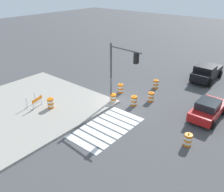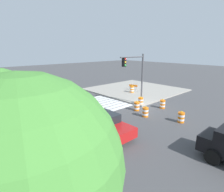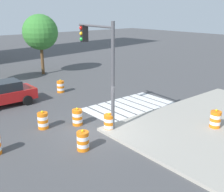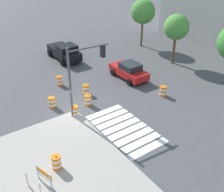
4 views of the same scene
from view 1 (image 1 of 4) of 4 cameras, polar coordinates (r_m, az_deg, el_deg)
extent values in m
plane|color=#474749|center=(22.13, 1.95, -1.52)|extent=(120.00, 120.00, 0.00)
cube|color=#9E998E|center=(22.71, -19.82, -2.22)|extent=(12.00, 12.00, 0.15)
cube|color=silver|center=(20.22, 3.60, -4.42)|extent=(0.60, 3.20, 0.02)
cube|color=silver|center=(19.71, 2.31, -5.29)|extent=(0.60, 3.20, 0.02)
cube|color=silver|center=(19.20, 0.94, -6.20)|extent=(0.60, 3.20, 0.02)
cube|color=silver|center=(18.71, -0.51, -7.15)|extent=(0.60, 3.20, 0.02)
cube|color=silver|center=(18.25, -2.04, -8.15)|extent=(0.60, 3.20, 0.02)
cube|color=silver|center=(17.80, -3.65, -9.19)|extent=(0.60, 3.20, 0.02)
cube|color=silver|center=(17.37, -5.36, -10.28)|extent=(0.60, 3.20, 0.02)
cube|color=silver|center=(16.96, -7.16, -11.42)|extent=(0.60, 3.20, 0.02)
cube|color=red|center=(20.98, 22.22, -3.21)|extent=(4.30, 1.84, 0.70)
cube|color=#1E2328|center=(20.47, 22.29, -1.90)|extent=(1.90, 1.60, 0.60)
cylinder|color=black|center=(22.52, 20.95, -1.92)|extent=(0.66, 0.24, 0.66)
cylinder|color=black|center=(22.13, 25.50, -3.35)|extent=(0.66, 0.24, 0.66)
cylinder|color=black|center=(20.24, 18.28, -4.76)|extent=(0.66, 0.24, 0.66)
cylinder|color=black|center=(19.81, 23.33, -6.43)|extent=(0.66, 0.24, 0.66)
cube|color=black|center=(30.06, 22.77, 5.90)|extent=(2.51, 2.01, 0.90)
cube|color=black|center=(28.05, 21.52, 5.40)|extent=(1.91, 2.01, 1.50)
cube|color=black|center=(27.16, 20.64, 4.20)|extent=(1.41, 1.91, 0.90)
cylinder|color=black|center=(27.33, 22.69, 2.95)|extent=(0.84, 0.30, 0.84)
cylinder|color=black|center=(27.88, 18.76, 4.07)|extent=(0.84, 0.30, 0.84)
cylinder|color=black|center=(30.42, 24.72, 4.85)|extent=(0.84, 0.30, 0.84)
cylinder|color=black|center=(30.93, 21.14, 5.84)|extent=(0.84, 0.30, 0.84)
cylinder|color=orange|center=(22.59, 9.39, -1.01)|extent=(0.56, 0.56, 0.18)
cylinder|color=white|center=(22.51, 9.42, -0.60)|extent=(0.56, 0.56, 0.18)
cylinder|color=orange|center=(22.43, 9.45, -0.19)|extent=(0.56, 0.56, 0.18)
cylinder|color=white|center=(22.35, 9.49, 0.22)|extent=(0.56, 0.56, 0.18)
cylinder|color=orange|center=(22.27, 9.52, 0.64)|extent=(0.56, 0.56, 0.18)
sphere|color=yellow|center=(22.21, 9.55, 0.99)|extent=(0.12, 0.12, 0.12)
cylinder|color=orange|center=(21.95, 0.31, -1.49)|extent=(0.56, 0.56, 0.18)
cylinder|color=white|center=(21.86, 0.31, -1.07)|extent=(0.56, 0.56, 0.18)
cylinder|color=orange|center=(21.78, 0.32, -0.65)|extent=(0.56, 0.56, 0.18)
cylinder|color=white|center=(21.70, 0.32, -0.23)|extent=(0.56, 0.56, 0.18)
cylinder|color=orange|center=(21.62, 0.32, 0.20)|extent=(0.56, 0.56, 0.18)
sphere|color=yellow|center=(21.55, 0.32, 0.56)|extent=(0.12, 0.12, 0.12)
cylinder|color=orange|center=(21.67, 5.32, -2.00)|extent=(0.56, 0.56, 0.18)
cylinder|color=white|center=(21.58, 5.34, -1.58)|extent=(0.56, 0.56, 0.18)
cylinder|color=orange|center=(21.50, 5.36, -1.16)|extent=(0.56, 0.56, 0.18)
cylinder|color=white|center=(21.42, 5.38, -0.73)|extent=(0.56, 0.56, 0.18)
cylinder|color=orange|center=(21.33, 5.40, -0.30)|extent=(0.56, 0.56, 0.18)
sphere|color=yellow|center=(21.27, 5.41, 0.06)|extent=(0.12, 0.12, 0.12)
cylinder|color=orange|center=(17.48, 17.74, -11.04)|extent=(0.56, 0.56, 0.18)
cylinder|color=white|center=(17.37, 17.82, -10.56)|extent=(0.56, 0.56, 0.18)
cylinder|color=orange|center=(17.27, 17.91, -10.08)|extent=(0.56, 0.56, 0.18)
cylinder|color=white|center=(17.16, 17.99, -9.60)|extent=(0.56, 0.56, 0.18)
cylinder|color=orange|center=(17.06, 18.07, -9.11)|extent=(0.56, 0.56, 0.18)
sphere|color=yellow|center=(16.98, 18.14, -8.69)|extent=(0.12, 0.12, 0.12)
cylinder|color=orange|center=(24.01, 2.09, 1.07)|extent=(0.56, 0.56, 0.18)
cylinder|color=white|center=(23.93, 2.10, 1.46)|extent=(0.56, 0.56, 0.18)
cylinder|color=orange|center=(23.86, 2.11, 1.85)|extent=(0.56, 0.56, 0.18)
cylinder|color=white|center=(23.78, 2.11, 2.24)|extent=(0.56, 0.56, 0.18)
cylinder|color=orange|center=(23.71, 2.12, 2.64)|extent=(0.56, 0.56, 0.18)
sphere|color=yellow|center=(23.65, 2.13, 2.97)|extent=(0.12, 0.12, 0.12)
cylinder|color=orange|center=(25.41, 10.49, 2.11)|extent=(0.56, 0.56, 0.18)
cylinder|color=white|center=(25.34, 10.52, 2.48)|extent=(0.56, 0.56, 0.18)
cylinder|color=orange|center=(25.27, 10.55, 2.85)|extent=(0.56, 0.56, 0.18)
cylinder|color=white|center=(25.20, 10.58, 3.23)|extent=(0.56, 0.56, 0.18)
cylinder|color=orange|center=(25.13, 10.62, 3.60)|extent=(0.56, 0.56, 0.18)
sphere|color=yellow|center=(25.08, 10.65, 3.92)|extent=(0.12, 0.12, 0.12)
cylinder|color=orange|center=(21.54, -14.53, -2.53)|extent=(0.56, 0.56, 0.18)
cylinder|color=white|center=(21.46, -14.59, -2.11)|extent=(0.56, 0.56, 0.18)
cylinder|color=orange|center=(21.37, -14.64, -1.69)|extent=(0.56, 0.56, 0.18)
cylinder|color=white|center=(21.29, -14.70, -1.26)|extent=(0.56, 0.56, 0.18)
cylinder|color=orange|center=(21.21, -14.75, -0.83)|extent=(0.56, 0.56, 0.18)
sphere|color=yellow|center=(21.15, -14.80, -0.47)|extent=(0.12, 0.12, 0.12)
cube|color=silver|center=(22.18, -16.78, -0.76)|extent=(0.09, 0.09, 1.00)
cube|color=silver|center=(22.60, -18.18, -0.44)|extent=(0.09, 0.09, 1.00)
cube|color=silver|center=(21.45, -18.55, -1.99)|extent=(0.09, 0.09, 1.00)
cube|color=silver|center=(21.89, -19.96, -1.64)|extent=(0.09, 0.09, 1.00)
cube|color=orange|center=(21.69, -17.70, -0.79)|extent=(1.25, 0.42, 0.28)
cube|color=white|center=(21.82, -17.59, -1.49)|extent=(1.25, 0.42, 0.20)
cylinder|color=#4C4C51|center=(20.84, -0.25, 5.44)|extent=(0.18, 0.18, 5.50)
cylinder|color=#4C4C51|center=(19.06, 3.27, 11.13)|extent=(0.35, 3.20, 0.12)
cube|color=black|center=(18.51, 5.90, 9.12)|extent=(0.38, 0.30, 0.90)
sphere|color=red|center=(18.57, 6.31, 10.13)|extent=(0.20, 0.20, 0.20)
sphere|color=#F2A514|center=(18.65, 6.27, 9.24)|extent=(0.20, 0.20, 0.20)
sphere|color=green|center=(18.74, 6.22, 8.36)|extent=(0.20, 0.20, 0.20)
camera|label=2|loc=(27.88, 46.81, 9.66)|focal=29.30mm
camera|label=3|loc=(32.94, -4.71, 19.00)|focal=44.15mm
camera|label=4|loc=(19.71, -56.65, 19.33)|focal=42.35mm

